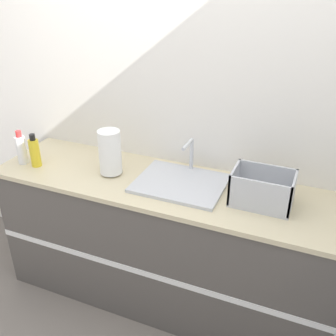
{
  "coord_description": "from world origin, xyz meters",
  "views": [
    {
      "loc": [
        0.81,
        -1.57,
        2.06
      ],
      "look_at": [
        0.04,
        0.26,
        1.02
      ],
      "focal_mm": 42.0,
      "sensor_mm": 36.0,
      "label": 1
    }
  ],
  "objects": [
    {
      "name": "bottle_white_spray",
      "position": [
        -0.94,
        0.17,
        1.0
      ],
      "size": [
        0.06,
        0.06,
        0.22
      ],
      "color": "white",
      "rests_on": "counter_cabinet"
    },
    {
      "name": "bottle_yellow",
      "position": [
        -0.84,
        0.18,
        1.0
      ],
      "size": [
        0.06,
        0.06,
        0.22
      ],
      "color": "yellow",
      "rests_on": "counter_cabinet"
    },
    {
      "name": "ground_plane",
      "position": [
        0.0,
        0.0,
        0.0
      ],
      "size": [
        12.0,
        12.0,
        0.0
      ],
      "primitive_type": "plane",
      "color": "slate"
    },
    {
      "name": "dish_rack",
      "position": [
        0.57,
        0.29,
        0.98
      ],
      "size": [
        0.32,
        0.22,
        0.19
      ],
      "color": "#B7BABF",
      "rests_on": "counter_cabinet"
    },
    {
      "name": "counter_cabinet",
      "position": [
        0.0,
        0.29,
        0.45
      ],
      "size": [
        2.13,
        0.6,
        0.9
      ],
      "color": "#514C47",
      "rests_on": "ground_plane"
    },
    {
      "name": "wall_back",
      "position": [
        0.0,
        0.61,
        1.3
      ],
      "size": [
        4.5,
        0.06,
        2.6
      ],
      "color": "silver",
      "rests_on": "ground_plane"
    },
    {
      "name": "paper_towel_roll",
      "position": [
        -0.34,
        0.27,
        1.05
      ],
      "size": [
        0.14,
        0.14,
        0.28
      ],
      "color": "#4C4C51",
      "rests_on": "counter_cabinet"
    },
    {
      "name": "sink",
      "position": [
        0.1,
        0.31,
        0.92
      ],
      "size": [
        0.52,
        0.41,
        0.23
      ],
      "color": "silver",
      "rests_on": "counter_cabinet"
    }
  ]
}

